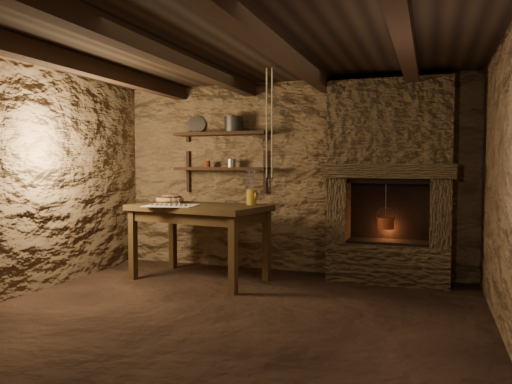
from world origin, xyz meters
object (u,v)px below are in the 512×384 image
(red_pot, at_px, (386,222))
(wooden_bowl, at_px, (170,200))
(work_table, at_px, (199,240))
(iron_stockpot, at_px, (233,125))
(stoneware_jug, at_px, (252,190))

(red_pot, bearing_deg, wooden_bowl, -169.87)
(work_table, relative_size, red_pot, 3.11)
(iron_stockpot, height_order, red_pot, iron_stockpot)
(wooden_bowl, relative_size, red_pot, 0.63)
(stoneware_jug, height_order, red_pot, stoneware_jug)
(iron_stockpot, bearing_deg, work_table, -102.06)
(wooden_bowl, bearing_deg, work_table, -15.68)
(stoneware_jug, distance_m, wooden_bowl, 1.05)
(wooden_bowl, xyz_separation_m, iron_stockpot, (0.61, 0.57, 0.93))
(iron_stockpot, distance_m, red_pot, 2.24)
(stoneware_jug, height_order, iron_stockpot, iron_stockpot)
(work_table, bearing_deg, iron_stockpot, 88.31)
(stoneware_jug, bearing_deg, work_table, -163.86)
(stoneware_jug, xyz_separation_m, red_pot, (1.48, 0.39, -0.36))
(wooden_bowl, bearing_deg, red_pot, 10.13)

